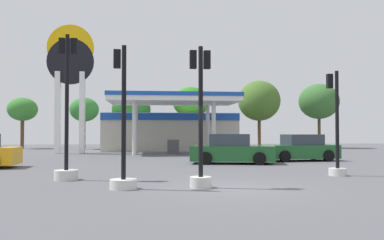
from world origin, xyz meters
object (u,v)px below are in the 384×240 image
object	(u,v)px
traffic_signal_3	(201,135)
car_0	(300,149)
station_pole_sign	(70,73)
traffic_signal_0	(67,136)
tree_4	(259,101)
tree_1	(84,110)
traffic_signal_2	(123,152)
tree_2	(131,110)
tree_0	(23,110)
tree_3	(191,102)
traffic_signal_1	(336,143)
tree_5	(319,102)
car_1	(232,150)

from	to	relation	value
traffic_signal_3	car_0	bearing A→B (deg)	56.06
station_pole_sign	traffic_signal_0	world-z (taller)	station_pole_sign
traffic_signal_3	tree_4	world-z (taller)	tree_4
tree_4	tree_1	bearing A→B (deg)	-179.74
traffic_signal_2	tree_4	bearing A→B (deg)	67.21
tree_1	tree_2	xyz separation A→B (m)	(4.56, 1.89, 0.14)
tree_1	tree_0	bearing A→B (deg)	162.17
tree_3	traffic_signal_1	bearing A→B (deg)	-83.66
traffic_signal_3	tree_2	size ratio (longest dim) A/B	0.74
traffic_signal_2	tree_0	distance (m)	33.38
tree_0	tree_1	xyz separation A→B (m)	(6.58, -2.12, -0.10)
traffic_signal_0	traffic_signal_3	xyz separation A→B (m)	(4.54, -2.44, 0.06)
tree_2	tree_3	world-z (taller)	tree_3
traffic_signal_2	tree_4	xyz separation A→B (m)	(12.13, 28.86, 3.84)
car_0	traffic_signal_3	xyz separation A→B (m)	(-7.33, -10.90, 0.90)
traffic_signal_3	tree_5	xyz separation A→B (m)	(16.34, 28.99, 3.34)
car_0	tree_5	size ratio (longest dim) A/B	0.67
station_pole_sign	tree_0	bearing A→B (deg)	123.23
tree_5	car_1	bearing A→B (deg)	-124.26
traffic_signal_0	traffic_signal_3	distance (m)	5.15
tree_2	traffic_signal_0	bearing A→B (deg)	-92.00
traffic_signal_1	tree_1	world-z (taller)	tree_1
car_1	tree_4	distance (m)	21.19
car_1	traffic_signal_3	size ratio (longest dim) A/B	1.09
car_1	traffic_signal_0	world-z (taller)	traffic_signal_0
car_1	tree_3	distance (m)	21.31
tree_4	traffic_signal_2	bearing A→B (deg)	-112.79
station_pole_sign	tree_2	bearing A→B (deg)	66.72
traffic_signal_0	tree_2	world-z (taller)	tree_2
car_0	tree_3	xyz separation A→B (m)	(-4.60, 19.19, 4.15)
tree_2	car_0	bearing A→B (deg)	-61.04
tree_1	tree_4	world-z (taller)	tree_4
car_0	tree_4	size ratio (longest dim) A/B	0.64
tree_0	tree_1	size ratio (longest dim) A/B	1.02
car_1	traffic_signal_2	xyz separation A→B (m)	(-5.23, -9.27, 0.39)
tree_4	tree_5	distance (m)	6.59
traffic_signal_0	tree_0	xyz separation A→B (m)	(-10.15, 28.37, 2.46)
station_pole_sign	traffic_signal_0	xyz separation A→B (m)	(3.37, -18.03, -4.84)
tree_5	traffic_signal_3	bearing A→B (deg)	-119.41
traffic_signal_1	tree_5	world-z (taller)	tree_5
car_1	traffic_signal_0	size ratio (longest dim) A/B	0.91
station_pole_sign	tree_0	world-z (taller)	station_pole_sign
car_0	tree_3	distance (m)	20.17
station_pole_sign	traffic_signal_3	distance (m)	22.45
traffic_signal_2	tree_5	size ratio (longest dim) A/B	0.64
tree_0	tree_5	world-z (taller)	tree_5
traffic_signal_3	tree_5	world-z (taller)	tree_5
traffic_signal_3	tree_4	distance (m)	30.57
tree_2	tree_5	bearing A→B (deg)	-4.58
tree_1	tree_5	distance (m)	24.47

